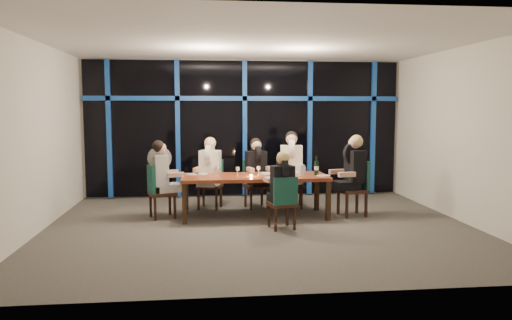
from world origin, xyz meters
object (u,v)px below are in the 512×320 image
object	(u,v)px
diner_far_left	(210,162)
diner_far_right	(291,158)
dining_table	(255,179)
chair_end_left	(158,189)
diner_far_mid	(257,163)
diner_end_left	(162,168)
diner_end_right	(353,163)
wine_bottle	(316,168)
water_pitcher	(302,170)
chair_far_left	(211,181)
chair_far_mid	(255,181)
chair_far_right	(291,178)
diner_near_mid	(282,178)
chair_near_mid	(283,200)
chair_end_right	(357,185)

from	to	relation	value
diner_far_left	diner_far_right	bearing A→B (deg)	14.58
dining_table	diner_far_left	world-z (taller)	diner_far_left
chair_end_left	diner_far_mid	xyz separation A→B (m)	(1.84, 0.73, 0.36)
diner_end_left	diner_end_right	size ratio (longest dim) A/B	0.94
wine_bottle	diner_end_left	bearing A→B (deg)	177.05
water_pitcher	chair_far_left	bearing A→B (deg)	127.75
chair_far_mid	chair_far_right	distance (m)	0.72
chair_end_left	diner_near_mid	xyz separation A→B (m)	(2.06, -1.00, 0.30)
diner_end_left	chair_far_right	bearing A→B (deg)	-90.65
diner_end_left	chair_far_left	bearing A→B (deg)	-65.37
water_pitcher	diner_end_right	bearing A→B (deg)	-22.74
chair_end_left	diner_far_mid	bearing A→B (deg)	-86.47
chair_far_right	diner_far_left	world-z (taller)	diner_far_left
diner_far_right	diner_near_mid	distance (m)	1.78
chair_far_left	chair_far_mid	bearing A→B (deg)	14.29
chair_far_left	chair_end_left	size ratio (longest dim) A/B	1.00
water_pitcher	chair_far_mid	bearing A→B (deg)	106.93
diner_end_left	diner_end_right	distance (m)	3.43
chair_near_mid	diner_end_left	xyz separation A→B (m)	(-2.00, 1.09, 0.42)
chair_end_right	water_pitcher	distance (m)	1.06
dining_table	diner_far_right	world-z (taller)	diner_far_right
chair_far_right	chair_end_right	bearing A→B (deg)	-35.00
diner_far_mid	wine_bottle	xyz separation A→B (m)	(0.99, -0.85, -0.01)
chair_far_left	chair_end_left	distance (m)	1.27
chair_far_mid	diner_far_mid	xyz separation A→B (m)	(0.02, -0.08, 0.37)
diner_far_mid	diner_near_mid	distance (m)	1.74
chair_end_right	wine_bottle	size ratio (longest dim) A/B	2.87
chair_far_left	diner_far_right	bearing A→B (deg)	11.74
chair_far_left	diner_end_right	world-z (taller)	diner_end_right
diner_far_left	diner_far_mid	xyz separation A→B (m)	(0.91, -0.03, -0.01)
chair_end_left	chair_near_mid	size ratio (longest dim) A/B	1.10
chair_end_right	diner_far_right	bearing A→B (deg)	-137.74
diner_near_mid	water_pitcher	distance (m)	0.99
chair_near_mid	chair_far_left	bearing A→B (deg)	-71.02
chair_far_right	chair_near_mid	xyz separation A→B (m)	(-0.46, -1.87, -0.09)
diner_end_right	water_pitcher	xyz separation A→B (m)	(-0.93, 0.03, -0.11)
diner_far_mid	chair_far_mid	bearing A→B (deg)	90.00
chair_far_mid	diner_far_mid	world-z (taller)	diner_far_mid
dining_table	diner_far_right	size ratio (longest dim) A/B	2.61
diner_far_mid	diner_far_right	xyz separation A→B (m)	(0.69, -0.02, 0.08)
chair_far_left	chair_far_mid	distance (m)	0.87
chair_far_mid	chair_near_mid	distance (m)	1.90
diner_near_mid	chair_end_left	bearing A→B (deg)	-37.26
diner_far_mid	chair_far_left	bearing A→B (deg)	160.37
diner_end_right	wine_bottle	distance (m)	0.67
chair_near_mid	water_pitcher	xyz separation A→B (m)	(0.48, 0.93, 0.36)
diner_far_left	diner_near_mid	xyz separation A→B (m)	(1.13, -1.76, -0.08)
diner_end_left	wine_bottle	xyz separation A→B (m)	(2.76, -0.14, -0.02)
chair_end_left	chair_end_right	size ratio (longest dim) A/B	0.94
diner_far_right	water_pitcher	world-z (taller)	diner_far_right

